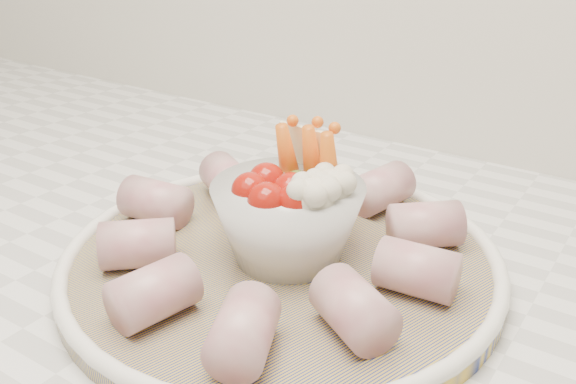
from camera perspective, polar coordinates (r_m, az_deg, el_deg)
The scene contains 3 objects.
serving_platter at distance 0.50m, azimuth -0.60°, elevation -6.04°, with size 0.43×0.43×0.02m.
veggie_bowl at distance 0.48m, azimuth 0.22°, elevation -1.88°, with size 0.12×0.12×0.10m.
cured_meat_rolls at distance 0.49m, azimuth -0.68°, elevation -3.76°, with size 0.29×0.29×0.04m.
Camera 1 is at (0.41, 1.08, 1.19)m, focal length 40.00 mm.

